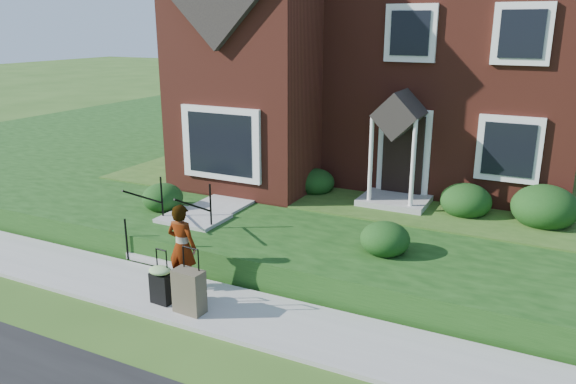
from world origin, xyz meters
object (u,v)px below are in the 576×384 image
Objects in this scene: woman at (182,247)px; suitcase_black at (161,283)px; suitcase_olive at (189,291)px; front_steps at (181,232)px.

suitcase_black is (0.03, -0.69, -0.42)m from woman.
suitcase_black is at bearing 179.58° from suitcase_olive.
suitcase_olive is at bearing -0.41° from suitcase_black.
woman is at bearing 95.47° from suitcase_black.
front_steps reaches higher than suitcase_olive.
woman is 1.40× the size of suitcase_olive.
suitcase_olive is at bearing 131.68° from woman.
woman reaches higher than suitcase_olive.
front_steps is at bearing 121.97° from suitcase_black.
woman is at bearing 135.66° from suitcase_olive.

